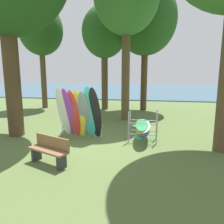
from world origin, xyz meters
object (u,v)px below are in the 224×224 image
at_px(tree_far_right_back, 104,33).
at_px(park_bench, 50,150).
at_px(tree_far_left_back, 146,20).
at_px(board_storage_rack, 143,128).
at_px(leaning_board_pile, 79,114).
at_px(tree_mid_behind, 41,31).

height_order(tree_far_right_back, park_bench, tree_far_right_back).
distance_m(tree_far_left_back, board_storage_rack, 9.70).
distance_m(tree_far_right_back, park_bench, 11.50).
distance_m(leaning_board_pile, park_bench, 2.79).
distance_m(tree_mid_behind, park_bench, 12.70).
height_order(tree_far_left_back, park_bench, tree_far_left_back).
relative_size(tree_mid_behind, tree_far_right_back, 1.04).
xyz_separation_m(tree_far_left_back, tree_far_right_back, (-2.96, -0.22, -0.84)).
xyz_separation_m(tree_mid_behind, park_bench, (5.51, -10.03, -5.51)).
distance_m(tree_mid_behind, board_storage_rack, 12.19).
relative_size(tree_mid_behind, board_storage_rack, 3.73).
xyz_separation_m(leaning_board_pile, board_storage_rack, (2.68, 0.07, -0.51)).
bearing_deg(leaning_board_pile, tree_mid_behind, 126.99).
distance_m(leaning_board_pile, board_storage_rack, 2.73).
bearing_deg(park_bench, tree_mid_behind, 118.80).
xyz_separation_m(tree_mid_behind, board_storage_rack, (8.19, -7.23, -5.41)).
height_order(tree_mid_behind, board_storage_rack, tree_mid_behind).
xyz_separation_m(tree_mid_behind, tree_far_right_back, (4.93, 0.21, -0.30)).
distance_m(tree_far_left_back, tree_far_right_back, 3.08).
bearing_deg(leaning_board_pile, tree_far_left_back, 72.89).
xyz_separation_m(tree_far_right_back, park_bench, (0.58, -10.24, -5.20)).
xyz_separation_m(tree_far_left_back, board_storage_rack, (0.30, -7.66, -5.94)).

